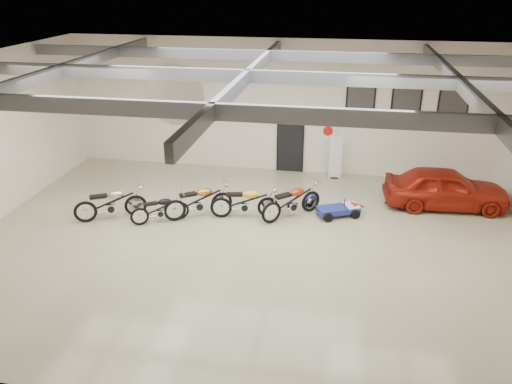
% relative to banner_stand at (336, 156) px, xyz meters
% --- Properties ---
extents(floor, '(16.00, 12.00, 0.01)m').
position_rel_banner_stand_xyz_m(floor, '(-2.25, -5.50, -0.86)').
color(floor, '#B6AE8B').
rests_on(floor, ground).
extents(ceiling, '(16.00, 12.00, 0.01)m').
position_rel_banner_stand_xyz_m(ceiling, '(-2.25, -5.50, 4.14)').
color(ceiling, slate).
rests_on(ceiling, back_wall).
extents(back_wall, '(16.00, 0.02, 5.00)m').
position_rel_banner_stand_xyz_m(back_wall, '(-2.25, 0.50, 1.64)').
color(back_wall, '#EFE1CE').
rests_on(back_wall, floor).
extents(ceiling_beams, '(15.80, 11.80, 0.32)m').
position_rel_banner_stand_xyz_m(ceiling_beams, '(-2.25, -5.50, 3.89)').
color(ceiling_beams, slate).
rests_on(ceiling_beams, ceiling).
extents(door, '(0.92, 0.08, 2.10)m').
position_rel_banner_stand_xyz_m(door, '(-1.75, 0.45, 0.19)').
color(door, black).
rests_on(door, back_wall).
extents(logo_plaque, '(2.30, 0.06, 1.16)m').
position_rel_banner_stand_xyz_m(logo_plaque, '(-6.25, 0.45, 1.94)').
color(logo_plaque, silver).
rests_on(logo_plaque, back_wall).
extents(poster_left, '(1.05, 0.08, 1.35)m').
position_rel_banner_stand_xyz_m(poster_left, '(0.75, 0.46, 2.24)').
color(poster_left, black).
rests_on(poster_left, back_wall).
extents(poster_mid, '(1.05, 0.08, 1.35)m').
position_rel_banner_stand_xyz_m(poster_mid, '(2.35, 0.46, 2.24)').
color(poster_mid, black).
rests_on(poster_mid, back_wall).
extents(poster_right, '(1.05, 0.08, 1.35)m').
position_rel_banner_stand_xyz_m(poster_right, '(3.95, 0.46, 2.24)').
color(poster_right, black).
rests_on(poster_right, back_wall).
extents(oil_sign, '(0.72, 0.10, 0.72)m').
position_rel_banner_stand_xyz_m(oil_sign, '(-0.35, 0.45, 0.84)').
color(oil_sign, white).
rests_on(oil_sign, back_wall).
extents(banner_stand, '(0.47, 0.20, 1.72)m').
position_rel_banner_stand_xyz_m(banner_stand, '(0.00, 0.00, 0.00)').
color(banner_stand, white).
rests_on(banner_stand, floor).
extents(motorcycle_silver, '(2.24, 1.60, 1.13)m').
position_rel_banner_stand_xyz_m(motorcycle_silver, '(-6.79, -4.68, -0.30)').
color(motorcycle_silver, silver).
rests_on(motorcycle_silver, floor).
extents(motorcycle_black, '(1.82, 1.36, 0.93)m').
position_rel_banner_stand_xyz_m(motorcycle_black, '(-5.20, -4.62, -0.40)').
color(motorcycle_black, silver).
rests_on(motorcycle_black, floor).
extents(motorcycle_gold, '(2.20, 1.73, 1.13)m').
position_rel_banner_stand_xyz_m(motorcycle_gold, '(-4.13, -4.05, -0.29)').
color(motorcycle_gold, silver).
rests_on(motorcycle_gold, floor).
extents(motorcycle_yellow, '(2.20, 1.05, 1.10)m').
position_rel_banner_stand_xyz_m(motorcycle_yellow, '(-2.69, -3.84, -0.31)').
color(motorcycle_yellow, silver).
rests_on(motorcycle_yellow, floor).
extents(motorcycle_red, '(2.07, 1.97, 1.13)m').
position_rel_banner_stand_xyz_m(motorcycle_red, '(-1.25, -3.57, -0.29)').
color(motorcycle_red, silver).
rests_on(motorcycle_red, floor).
extents(go_kart, '(1.78, 1.34, 0.59)m').
position_rel_banner_stand_xyz_m(go_kart, '(0.33, -3.18, -0.57)').
color(go_kart, navy).
rests_on(go_kart, floor).
extents(vintage_car, '(1.79, 4.00, 1.34)m').
position_rel_banner_stand_xyz_m(vintage_car, '(3.62, -1.93, -0.19)').
color(vintage_car, '#9B1C0E').
rests_on(vintage_car, floor).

